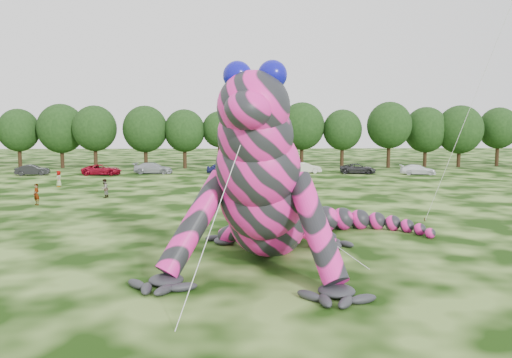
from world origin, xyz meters
The scene contains 28 objects.
ground centered at (0.00, 0.00, 0.00)m, with size 240.00×240.00×0.00m, color #16330A.
inflatable_gecko centered at (5.52, 6.21, 4.66)m, with size 15.69×18.64×9.32m, color #EF2095, non-canonical shape.
tree_4 centered at (-29.64, 58.71, 4.53)m, with size 6.22×5.60×9.06m, color black, non-canonical shape.
tree_5 centered at (-23.12, 58.44, 4.90)m, with size 7.16×6.44×9.80m, color black, non-canonical shape.
tree_6 centered at (-17.56, 56.68, 4.75)m, with size 6.52×5.86×9.49m, color black, non-canonical shape.
tree_7 centered at (-10.08, 56.80, 4.74)m, with size 6.68×6.01×9.48m, color black, non-canonical shape.
tree_8 centered at (-4.22, 56.99, 4.47)m, with size 6.14×5.53×8.94m, color black, non-canonical shape.
tree_9 centered at (1.06, 57.35, 4.34)m, with size 5.27×4.74×8.68m, color black, non-canonical shape.
tree_10 centered at (7.40, 58.58, 5.25)m, with size 7.09×6.38×10.50m, color black, non-canonical shape.
tree_11 centered at (13.79, 58.20, 5.03)m, with size 7.01×6.31×10.07m, color black, non-canonical shape.
tree_12 centered at (20.01, 57.74, 4.49)m, with size 5.99×5.39×8.97m, color black, non-canonical shape.
tree_13 centered at (27.13, 57.13, 5.06)m, with size 6.83×6.15×10.13m, color black, non-canonical shape.
tree_14 centered at (33.46, 58.72, 4.70)m, with size 6.82×6.14×9.40m, color black, non-canonical shape.
tree_15 centered at (38.47, 57.77, 4.82)m, with size 7.17×6.45×9.63m, color black, non-canonical shape.
tree_16 centered at (45.45, 59.37, 4.69)m, with size 6.26×5.63×9.37m, color black, non-canonical shape.
car_1 centered at (-23.15, 47.19, 0.69)m, with size 1.47×4.20×1.39m, color black.
car_2 centered at (-14.12, 47.20, 0.70)m, with size 2.34×5.07×1.41m, color maroon.
car_3 centered at (-7.65, 48.74, 0.76)m, with size 2.12×5.21×1.51m, color #A4A8AE.
car_4 centered at (1.68, 48.54, 0.72)m, with size 1.70×4.23×1.44m, color #171B4E.
car_5 centered at (12.95, 48.64, 0.74)m, with size 1.57×4.50×1.48m, color beige.
car_6 centered at (20.13, 47.81, 0.68)m, with size 2.25×4.87×1.35m, color #2A2A2D.
car_7 centered at (27.77, 46.15, 0.67)m, with size 1.87×4.61×1.34m, color white.
spectator_3 centered at (10.71, 33.98, 0.78)m, with size 0.92×0.38×1.57m, color gray.
spectator_4 centered at (-15.44, 34.96, 0.85)m, with size 0.83×0.54×1.70m, color gray.
spectator_2 centered at (8.41, 30.16, 0.82)m, with size 1.06×0.61×1.64m, color gray.
spectator_5 centered at (3.34, 15.74, 0.81)m, with size 1.49×0.48×1.61m, color gray.
spectator_1 centered at (-8.35, 26.43, 0.86)m, with size 0.84×0.65×1.72m, color gray.
spectator_0 centered at (-12.90, 22.52, 0.89)m, with size 0.65×0.43×1.79m, color gray.
Camera 1 is at (3.76, -19.03, 6.66)m, focal length 35.00 mm.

